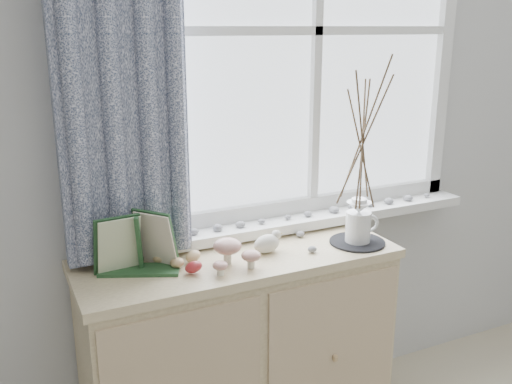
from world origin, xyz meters
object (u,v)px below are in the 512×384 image
(toadstool_cluster, at_px, (232,251))
(twig_pitcher, at_px, (363,137))
(sideboard, at_px, (240,356))
(botanical_book, at_px, (140,245))

(toadstool_cluster, height_order, twig_pitcher, twig_pitcher)
(sideboard, bearing_deg, botanical_book, -177.21)
(toadstool_cluster, bearing_deg, sideboard, 52.59)
(botanical_book, xyz_separation_m, twig_pitcher, (0.84, -0.07, 0.31))
(toadstool_cluster, xyz_separation_m, twig_pitcher, (0.53, -0.01, 0.37))
(sideboard, distance_m, toadstool_cluster, 0.49)
(sideboard, height_order, botanical_book, botanical_book)
(botanical_book, height_order, toadstool_cluster, botanical_book)
(toadstool_cluster, distance_m, twig_pitcher, 0.64)
(sideboard, bearing_deg, twig_pitcher, -10.43)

